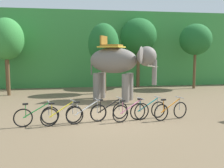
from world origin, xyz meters
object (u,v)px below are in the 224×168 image
bike_black (109,111)px  bike_pink (131,112)px  tree_center (6,39)px  elephant (119,63)px  bike_orange (171,111)px  bike_white (87,113)px  tree_right (196,40)px  bike_teal (148,110)px  tree_center_left (138,36)px  tree_far_right (104,45)px  bike_yellow (62,115)px  tree_far_left (6,42)px  bike_green (37,116)px

bike_black → bike_pink: 0.91m
tree_center → elephant: tree_center is taller
tree_center → bike_orange: (8.16, -7.71, -3.29)m
bike_white → bike_black: size_ratio=1.00×
tree_right → bike_black: bearing=-133.0°
bike_teal → tree_center_left: bearing=77.5°
bike_black → tree_far_right: bearing=84.5°
bike_yellow → bike_orange: 4.46m
tree_right → bike_black: tree_right is taller
bike_teal → bike_orange: (0.90, -0.28, 0.00)m
bike_white → tree_far_right: bearing=77.7°
bike_pink → bike_orange: same height
tree_center → tree_right: size_ratio=1.00×
bike_teal → bike_pink: bearing=-162.2°
tree_far_right → bike_black: 7.86m
tree_far_left → elephant: 9.00m
tree_center → bike_yellow: bearing=-64.5°
bike_green → bike_white: 1.91m
tree_far_right → bike_yellow: size_ratio=3.00×
elephant → bike_yellow: elephant is taller
bike_yellow → bike_pink: size_ratio=0.97×
bike_pink → tree_far_right: bearing=91.2°
tree_far_right → bike_white: 8.28m
bike_green → bike_orange: size_ratio=1.02×
tree_center → tree_far_right: 6.32m
bike_black → bike_teal: 1.65m
tree_far_right → tree_right: size_ratio=0.95×
tree_far_right → bike_orange: tree_far_right is taller
tree_center_left → bike_black: size_ratio=3.38×
bike_green → bike_yellow: bearing=0.4°
bike_orange → tree_right: bearing=58.3°
tree_far_right → elephant: bearing=-79.5°
bike_green → bike_black: (2.86, 0.39, 0.00)m
elephant → bike_yellow: (-3.13, -4.84, -1.82)m
bike_yellow → bike_pink: bearing=1.7°
bike_teal → bike_orange: same height
tree_far_right → bike_black: bearing=-95.5°
elephant → tree_far_right: bearing=100.5°
tree_far_left → bike_green: (3.28, -9.86, -3.20)m
tree_center → bike_yellow: (3.70, -7.77, -3.29)m
bike_pink → bike_teal: (0.79, 0.26, 0.00)m
tree_far_right → bike_green: tree_far_right is taller
elephant → bike_green: size_ratio=2.43×
bike_white → bike_pink: 1.80m
bike_orange → bike_green: bearing=-179.3°
tree_right → bike_yellow: bearing=-137.8°
tree_right → bike_pink: 12.05m
tree_far_right → bike_yellow: 8.60m
tree_right → bike_pink: (-7.25, -8.99, -3.44)m
tree_center → tree_far_left: bearing=103.9°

